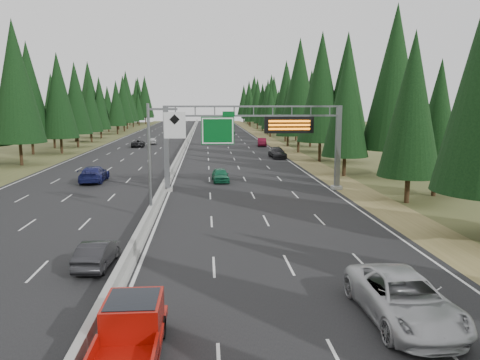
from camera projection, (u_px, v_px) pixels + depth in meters
name	position (u px, v px, depth m)	size (l,w,h in m)	color
road	(185.00, 147.00, 87.30)	(32.00, 260.00, 0.08)	black
shoulder_right	(279.00, 146.00, 88.58)	(3.60, 260.00, 0.06)	olive
shoulder_left	(88.00, 148.00, 86.03)	(3.60, 260.00, 0.06)	#414B23
median_barrier	(185.00, 145.00, 87.24)	(0.70, 260.00, 0.85)	gray
sign_gantry	(261.00, 134.00, 42.69)	(16.75, 0.98, 7.80)	slate
hov_sign_pole	(158.00, 152.00, 32.42)	(2.80, 0.50, 8.00)	slate
tree_row_right	(305.00, 96.00, 84.71)	(12.12, 242.04, 18.97)	black
tree_row_left	(42.00, 94.00, 73.74)	(12.08, 245.12, 19.00)	black
silver_minivan	(404.00, 298.00, 17.30)	(2.86, 6.20, 1.72)	#B8B9BD
red_pickup	(132.00, 327.00, 14.84)	(1.91, 5.35, 1.74)	black
car_ahead_green	(220.00, 175.00, 48.20)	(1.64, 4.07, 1.39)	#166341
car_ahead_dkred	(262.00, 142.00, 88.29)	(1.59, 4.56, 1.50)	maroon
car_ahead_dkgrey	(277.00, 153.00, 69.25)	(2.09, 5.13, 1.49)	black
car_ahead_white	(230.00, 130.00, 127.71)	(2.28, 4.94, 1.37)	silver
car_ahead_far	(212.00, 133.00, 117.25)	(1.61, 4.00, 1.36)	black
car_onc_near	(97.00, 253.00, 23.11)	(1.39, 4.00, 1.32)	black
car_onc_blue	(94.00, 174.00, 48.00)	(2.31, 5.68, 1.65)	navy
car_onc_white	(153.00, 141.00, 92.66)	(1.55, 3.84, 1.31)	silver
car_onc_far	(138.00, 143.00, 86.75)	(2.27, 4.92, 1.37)	black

